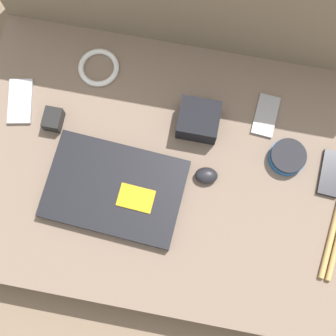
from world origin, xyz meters
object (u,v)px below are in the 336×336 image
Objects in this scene: computer_mouse at (206,175)px; camera_pouch at (199,120)px; speaker_puck at (287,157)px; phone_small at (20,101)px; phone_black at (331,173)px; phone_silver at (266,115)px; charger_brick at (53,119)px; laptop at (115,189)px.

camera_pouch reaches higher than computer_mouse.
computer_mouse is 0.22m from speaker_puck.
computer_mouse is 0.47× the size of phone_small.
phone_black is 0.91× the size of phone_small.
phone_black is at bearing -9.66° from speaker_puck.
phone_small reaches higher than phone_silver.
computer_mouse is at bearing -23.45° from phone_small.
charger_brick is (0.10, -0.04, 0.01)m from phone_small.
phone_small is at bearing 160.14° from charger_brick.
phone_black reaches higher than phone_silver.
computer_mouse is 0.67× the size of speaker_puck.
charger_brick is at bearing -31.47° from phone_small.
camera_pouch is at bearing 100.88° from computer_mouse.
speaker_puck is at bearing 25.05° from laptop.
phone_silver is 1.14× the size of camera_pouch.
phone_silver is (0.13, 0.20, -0.01)m from computer_mouse.
computer_mouse is at bearing -164.54° from phone_black.
computer_mouse is at bearing -9.77° from charger_brick.
phone_black is (0.54, 0.15, -0.01)m from laptop.
phone_small is 2.39× the size of charger_brick.
charger_brick is (-0.20, 0.15, 0.01)m from laptop.
phone_black is 2.16× the size of charger_brick.
laptop is 5.61× the size of computer_mouse.
laptop and computer_mouse have the same top height.
camera_pouch is (-0.18, -0.06, 0.03)m from phone_silver.
speaker_puck is at bearing -13.43° from phone_small.
phone_black is at bearing -10.96° from camera_pouch.
speaker_puck is 0.80× the size of phone_silver.
speaker_puck reaches higher than phone_silver.
phone_silver is (0.36, 0.27, -0.01)m from laptop.
phone_small is at bearing -168.25° from phone_silver.
charger_brick is (-0.62, -0.01, 0.00)m from speaker_puck.
computer_mouse is (0.23, 0.08, 0.00)m from laptop.
phone_black is 0.37m from camera_pouch.
computer_mouse is 0.15m from camera_pouch.
camera_pouch is (0.48, 0.03, 0.03)m from phone_small.
charger_brick is (-0.56, -0.12, 0.02)m from phone_silver.
phone_black is 0.74m from charger_brick.
speaker_puck is 0.78× the size of phone_black.
charger_brick reaches higher than phone_silver.
phone_black is 0.85m from phone_small.
speaker_puck is at bearing -11.58° from camera_pouch.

